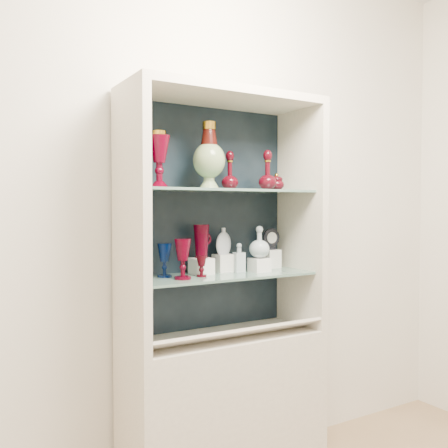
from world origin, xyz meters
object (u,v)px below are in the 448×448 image
pedestal_lamp_left (139,162)px  clear_square_bottle (239,258)px  clear_round_decanter (259,243)px  cameo_medallion (271,239)px  cobalt_goblet (164,260)px  ruby_pitcher (201,241)px  ruby_decanter_a (230,168)px  ruby_goblet_small (202,266)px  pedestal_lamp_right (159,159)px  ruby_decanter_b (268,169)px  flat_flask (223,241)px  lidded_bowl (276,182)px  enamel_urn (209,156)px  ruby_goblet_tall (183,259)px

pedestal_lamp_left → clear_square_bottle: size_ratio=1.52×
clear_round_decanter → cameo_medallion: clear_round_decanter is taller
cobalt_goblet → ruby_pitcher: bearing=0.9°
ruby_decanter_a → ruby_goblet_small: 0.52m
ruby_pitcher → clear_round_decanter: (0.30, -0.07, -0.01)m
ruby_pitcher → cameo_medallion: 0.45m
pedestal_lamp_right → cameo_medallion: (0.71, 0.11, -0.39)m
pedestal_lamp_right → ruby_decanter_a: bearing=8.6°
ruby_decanter_b → flat_flask: size_ratio=1.55×
ruby_decanter_b → pedestal_lamp_right: bearing=179.3°
lidded_bowl → clear_square_bottle: 0.45m
cameo_medallion → pedestal_lamp_right: bearing=-168.4°
ruby_decanter_b → ruby_decanter_a: bearing=159.3°
enamel_urn → cameo_medallion: enamel_urn is taller
ruby_pitcher → cameo_medallion: size_ratio=1.39×
cobalt_goblet → ruby_goblet_tall: bearing=-68.8°
pedestal_lamp_right → ruby_goblet_tall: pedestal_lamp_right is taller
ruby_decanter_a → ruby_goblet_tall: (-0.31, -0.09, -0.44)m
ruby_goblet_tall → clear_round_decanter: size_ratio=1.18×
pedestal_lamp_right → ruby_pitcher: bearing=17.4°
lidded_bowl → ruby_goblet_tall: size_ratio=0.50×
pedestal_lamp_right → enamel_urn: size_ratio=0.80×
ruby_pitcher → cameo_medallion: bearing=-12.3°
pedestal_lamp_left → lidded_bowl: size_ratio=2.42×
lidded_bowl → cobalt_goblet: (-0.62, 0.05, -0.39)m
ruby_decanter_b → lidded_bowl: bearing=24.3°
ruby_decanter_a → ruby_pitcher: 0.40m
ruby_decanter_b → clear_round_decanter: bearing=158.3°
clear_square_bottle → ruby_pitcher: bearing=171.9°
clear_square_bottle → flat_flask: bearing=139.4°
ruby_goblet_tall → cameo_medallion: (0.61, 0.14, 0.07)m
enamel_urn → lidded_bowl: 0.43m
pedestal_lamp_left → clear_square_bottle: pedestal_lamp_left is taller
cobalt_goblet → clear_square_bottle: bearing=-3.6°
pedestal_lamp_right → flat_flask: 0.57m
ruby_decanter_a → enamel_urn: bearing=-162.5°
cobalt_goblet → clear_square_bottle: (0.40, -0.03, -0.01)m
pedestal_lamp_left → cobalt_goblet: bearing=25.7°
pedestal_lamp_right → flat_flask: (0.40, 0.10, -0.39)m
ruby_decanter_b → clear_square_bottle: bearing=156.3°
clear_square_bottle → clear_round_decanter: size_ratio=0.94×
ruby_decanter_b → cameo_medallion: bearing=46.6°
ruby_goblet_tall → ruby_goblet_small: 0.13m
ruby_goblet_small → cameo_medallion: 0.52m
pedestal_lamp_left → ruby_decanter_a: bearing=6.6°
pedestal_lamp_right → clear_round_decanter: 0.69m
ruby_decanter_b → clear_round_decanter: 0.38m
clear_square_bottle → pedestal_lamp_left: bearing=-175.0°
pedestal_lamp_left → ruby_pitcher: size_ratio=1.35×
ruby_pitcher → clear_square_bottle: (0.20, -0.03, -0.09)m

